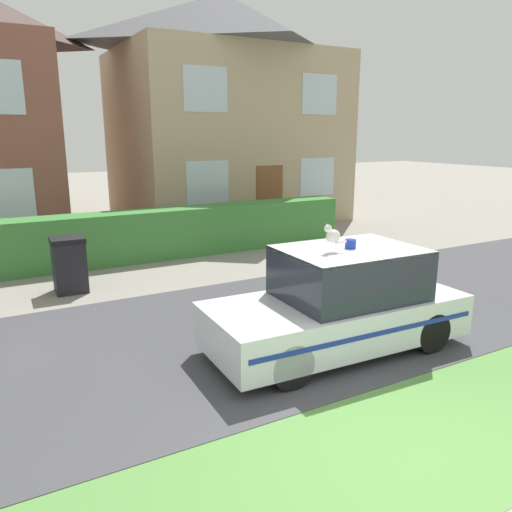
% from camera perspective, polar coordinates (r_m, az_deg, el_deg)
% --- Properties ---
extents(ground_plane, '(80.00, 80.00, 0.00)m').
position_cam_1_polar(ground_plane, '(5.53, 17.61, -21.27)').
color(ground_plane, gray).
extents(road_strip, '(28.00, 5.03, 0.01)m').
position_cam_1_polar(road_strip, '(8.18, -1.82, -8.54)').
color(road_strip, '#424247').
rests_on(road_strip, ground).
extents(lawn_verge, '(28.00, 2.11, 0.01)m').
position_cam_1_polar(lawn_verge, '(5.62, 16.26, -20.47)').
color(lawn_verge, '#568C42').
rests_on(lawn_verge, ground).
extents(garden_hedge, '(9.69, 0.85, 1.25)m').
position_cam_1_polar(garden_hedge, '(13.13, -9.14, 2.70)').
color(garden_hedge, '#3D7F38').
rests_on(garden_hedge, ground).
extents(police_car, '(3.88, 1.77, 1.64)m').
position_cam_1_polar(police_car, '(7.42, 9.58, -5.28)').
color(police_car, black).
rests_on(police_car, road_strip).
extents(cat, '(0.31, 0.18, 0.28)m').
position_cam_1_polar(cat, '(6.96, 8.69, 2.39)').
color(cat, silver).
rests_on(cat, police_car).
extents(house_right, '(7.86, 6.27, 7.88)m').
position_cam_1_polar(house_right, '(19.07, -3.55, 16.51)').
color(house_right, tan).
rests_on(house_right, ground).
extents(wheelie_bin, '(0.65, 0.64, 1.12)m').
position_cam_1_polar(wheelie_bin, '(10.67, -20.56, -0.92)').
color(wheelie_bin, black).
rests_on(wheelie_bin, ground).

